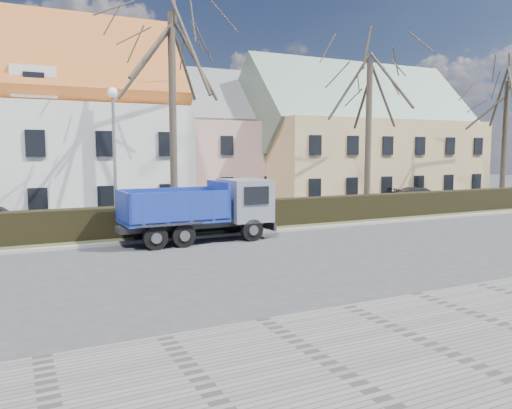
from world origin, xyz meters
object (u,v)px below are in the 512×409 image
streetlight (115,161)px  cart_frame (179,234)px  dump_truck (193,210)px  parked_car_b (421,196)px

streetlight → cart_frame: bearing=-53.1°
cart_frame → dump_truck: bearing=-35.4°
streetlight → cart_frame: streetlight is taller
dump_truck → cart_frame: bearing=143.5°
dump_truck → parked_car_b: bearing=18.2°
cart_frame → parked_car_b: parked_car_b is taller
cart_frame → streetlight: bearing=126.9°
streetlight → cart_frame: size_ratio=10.44×
cart_frame → parked_car_b: 20.57m
streetlight → parked_car_b: (21.59, 3.65, -2.66)m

